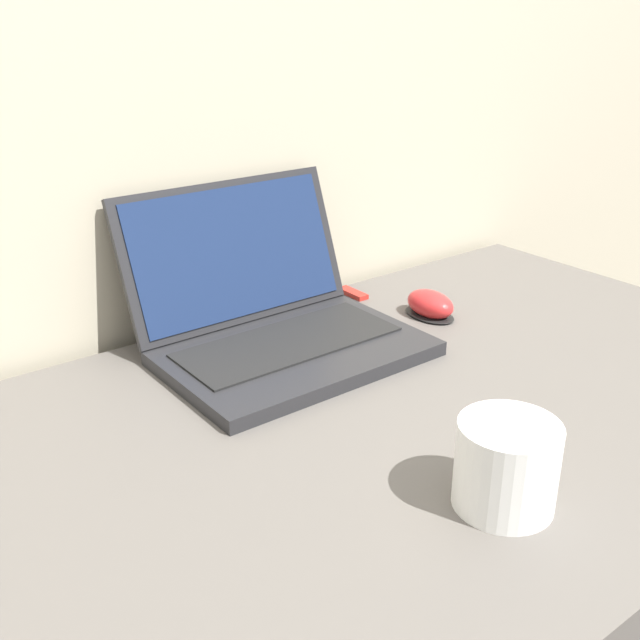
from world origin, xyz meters
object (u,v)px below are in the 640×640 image
Objects in this scene: laptop at (274,316)px; usb_stick at (353,293)px; drink_cup at (506,464)px; computer_mouse at (430,305)px.

usb_stick is (0.22, 0.09, -0.04)m from laptop.
drink_cup is 0.59m from usb_stick.
laptop reaches higher than drink_cup.
computer_mouse is at bearing -75.05° from usb_stick.
usb_stick is at bearing 104.95° from computer_mouse.
usb_stick is at bearing 64.76° from drink_cup.
usb_stick is at bearing 21.92° from laptop.
drink_cup reaches higher than computer_mouse.
computer_mouse reaches higher than usb_stick.
computer_mouse is 1.51× the size of usb_stick.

